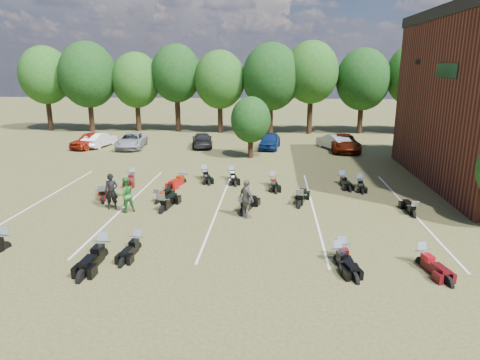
# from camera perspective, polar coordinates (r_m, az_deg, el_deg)

# --- Properties ---
(ground) EXTENTS (160.00, 160.00, 0.00)m
(ground) POSITION_cam_1_polar(r_m,az_deg,el_deg) (19.97, 4.71, -6.42)
(ground) COLOR brown
(ground) RESTS_ON ground
(car_0) EXTENTS (3.06, 4.54, 1.43)m
(car_0) POSITION_cam_1_polar(r_m,az_deg,el_deg) (41.32, -19.28, 5.05)
(car_0) COLOR maroon
(car_0) RESTS_ON ground
(car_1) EXTENTS (2.05, 4.16, 1.31)m
(car_1) POSITION_cam_1_polar(r_m,az_deg,el_deg) (41.70, -18.20, 5.14)
(car_1) COLOR silver
(car_1) RESTS_ON ground
(car_2) EXTENTS (2.84, 5.14, 1.36)m
(car_2) POSITION_cam_1_polar(r_m,az_deg,el_deg) (40.14, -14.28, 5.10)
(car_2) COLOR #979BA0
(car_2) RESTS_ON ground
(car_3) EXTENTS (2.56, 4.69, 1.29)m
(car_3) POSITION_cam_1_polar(r_m,az_deg,el_deg) (39.68, -5.06, 5.34)
(car_3) COLOR black
(car_3) RESTS_ON ground
(car_4) EXTENTS (2.11, 4.31, 1.42)m
(car_4) POSITION_cam_1_polar(r_m,az_deg,el_deg) (38.80, 3.98, 5.24)
(car_4) COLOR #0B1F53
(car_4) RESTS_ON ground
(car_5) EXTENTS (2.98, 4.40, 1.37)m
(car_5) POSITION_cam_1_polar(r_m,az_deg,el_deg) (39.34, 12.40, 5.03)
(car_5) COLOR #BBBBB6
(car_5) RESTS_ON ground
(car_6) EXTENTS (2.47, 5.24, 1.45)m
(car_6) POSITION_cam_1_polar(r_m,az_deg,el_deg) (38.69, 13.68, 4.85)
(car_6) COLOR #571505
(car_6) RESTS_ON ground
(car_7) EXTENTS (2.73, 5.45, 1.52)m
(car_7) POSITION_cam_1_polar(r_m,az_deg,el_deg) (41.43, 24.88, 4.58)
(car_7) COLOR #3F3E43
(car_7) RESTS_ON ground
(person_black) EXTENTS (0.76, 0.56, 1.90)m
(person_black) POSITION_cam_1_polar(r_m,az_deg,el_deg) (23.18, -16.77, -1.48)
(person_black) COLOR black
(person_black) RESTS_ON ground
(person_green) EXTENTS (1.13, 1.09, 1.84)m
(person_green) POSITION_cam_1_polar(r_m,az_deg,el_deg) (22.55, -15.00, -1.89)
(person_green) COLOR #296A28
(person_green) RESTS_ON ground
(person_grey) EXTENTS (1.07, 1.20, 1.95)m
(person_grey) POSITION_cam_1_polar(r_m,az_deg,el_deg) (20.92, 0.89, -2.53)
(person_grey) COLOR #5D5750
(person_grey) RESTS_ON ground
(motorcycle_1) EXTENTS (1.14, 2.43, 1.30)m
(motorcycle_1) POSITION_cam_1_polar(r_m,az_deg,el_deg) (20.21, -28.91, -8.09)
(motorcycle_1) COLOR black
(motorcycle_1) RESTS_ON ground
(motorcycle_2) EXTENTS (0.86, 2.53, 1.40)m
(motorcycle_2) POSITION_cam_1_polar(r_m,az_deg,el_deg) (17.87, -17.80, -9.81)
(motorcycle_2) COLOR black
(motorcycle_2) RESTS_ON ground
(motorcycle_3) EXTENTS (0.81, 2.09, 1.14)m
(motorcycle_3) POSITION_cam_1_polar(r_m,az_deg,el_deg) (18.23, -13.49, -8.98)
(motorcycle_3) COLOR black
(motorcycle_3) RESTS_ON ground
(motorcycle_4) EXTENTS (1.18, 2.21, 1.18)m
(motorcycle_4) POSITION_cam_1_polar(r_m,az_deg,el_deg) (17.08, 12.91, -10.63)
(motorcycle_4) COLOR black
(motorcycle_4) RESTS_ON ground
(motorcycle_5) EXTENTS (0.81, 2.17, 1.19)m
(motorcycle_5) POSITION_cam_1_polar(r_m,az_deg,el_deg) (17.45, 13.34, -10.08)
(motorcycle_5) COLOR black
(motorcycle_5) RESTS_ON ground
(motorcycle_6) EXTENTS (1.21, 2.26, 1.20)m
(motorcycle_6) POSITION_cam_1_polar(r_m,az_deg,el_deg) (17.85, 23.02, -10.35)
(motorcycle_6) COLOR #44090E
(motorcycle_6) RESTS_ON ground
(motorcycle_7) EXTENTS (1.50, 2.60, 1.38)m
(motorcycle_7) POSITION_cam_1_polar(r_m,az_deg,el_deg) (24.72, -17.75, -2.85)
(motorcycle_7) COLOR maroon
(motorcycle_7) RESTS_ON ground
(motorcycle_8) EXTENTS (1.10, 2.14, 1.14)m
(motorcycle_8) POSITION_cam_1_polar(r_m,az_deg,el_deg) (23.87, -10.87, -3.02)
(motorcycle_8) COLOR black
(motorcycle_8) RESTS_ON ground
(motorcycle_9) EXTENTS (1.13, 2.57, 1.38)m
(motorcycle_9) POSITION_cam_1_polar(r_m,az_deg,el_deg) (22.37, -10.28, -4.23)
(motorcycle_9) COLOR black
(motorcycle_9) RESTS_ON ground
(motorcycle_10) EXTENTS (1.32, 2.37, 1.26)m
(motorcycle_10) POSITION_cam_1_polar(r_m,az_deg,el_deg) (21.88, 0.59, -4.42)
(motorcycle_10) COLOR black
(motorcycle_10) RESTS_ON ground
(motorcycle_11) EXTENTS (1.35, 2.56, 1.36)m
(motorcycle_11) POSITION_cam_1_polar(r_m,az_deg,el_deg) (21.70, 0.39, -4.59)
(motorcycle_11) COLOR black
(motorcycle_11) RESTS_ON ground
(motorcycle_12) EXTENTS (1.26, 2.63, 1.41)m
(motorcycle_12) POSITION_cam_1_polar(r_m,az_deg,el_deg) (23.02, 7.92, -3.57)
(motorcycle_12) COLOR black
(motorcycle_12) RESTS_ON ground
(motorcycle_13) EXTENTS (0.68, 2.10, 1.17)m
(motorcycle_13) POSITION_cam_1_polar(r_m,az_deg,el_deg) (23.06, 22.07, -4.54)
(motorcycle_13) COLOR black
(motorcycle_13) RESTS_ON ground
(motorcycle_14) EXTENTS (1.05, 2.33, 1.25)m
(motorcycle_14) POSITION_cam_1_polar(r_m,az_deg,el_deg) (28.56, -14.10, -0.21)
(motorcycle_14) COLOR #510B0B
(motorcycle_14) RESTS_ON ground
(motorcycle_15) EXTENTS (1.35, 2.37, 1.26)m
(motorcycle_15) POSITION_cam_1_polar(r_m,az_deg,el_deg) (27.57, -7.58, -0.42)
(motorcycle_15) COLOR #9B0F0B
(motorcycle_15) RESTS_ON ground
(motorcycle_16) EXTENTS (1.39, 2.36, 1.25)m
(motorcycle_16) POSITION_cam_1_polar(r_m,az_deg,el_deg) (28.61, -4.76, 0.23)
(motorcycle_16) COLOR black
(motorcycle_16) RESTS_ON ground
(motorcycle_17) EXTENTS (0.97, 2.30, 1.25)m
(motorcycle_17) POSITION_cam_1_polar(r_m,az_deg,el_deg) (26.90, 4.35, -0.72)
(motorcycle_17) COLOR black
(motorcycle_17) RESTS_ON ground
(motorcycle_18) EXTENTS (1.19, 2.34, 1.25)m
(motorcycle_18) POSITION_cam_1_polar(r_m,az_deg,el_deg) (28.29, -1.09, 0.11)
(motorcycle_18) COLOR black
(motorcycle_18) RESTS_ON ground
(motorcycle_19) EXTENTS (0.98, 2.24, 1.21)m
(motorcycle_19) POSITION_cam_1_polar(r_m,az_deg,el_deg) (27.86, 13.40, -0.54)
(motorcycle_19) COLOR black
(motorcycle_19) RESTS_ON ground
(motorcycle_20) EXTENTS (0.75, 2.02, 1.11)m
(motorcycle_20) POSITION_cam_1_polar(r_m,az_deg,el_deg) (27.53, 15.59, -0.88)
(motorcycle_20) COLOR black
(motorcycle_20) RESTS_ON ground
(tree_line) EXTENTS (56.00, 6.00, 9.79)m
(tree_line) POSITION_cam_1_polar(r_m,az_deg,el_deg) (47.61, 3.61, 13.84)
(tree_line) COLOR black
(tree_line) RESTS_ON ground
(young_tree_midfield) EXTENTS (3.20, 3.20, 4.70)m
(young_tree_midfield) POSITION_cam_1_polar(r_m,az_deg,el_deg) (34.40, 1.44, 8.03)
(young_tree_midfield) COLOR black
(young_tree_midfield) RESTS_ON ground
(parking_lines) EXTENTS (20.10, 14.00, 0.01)m
(parking_lines) POSITION_cam_1_polar(r_m,az_deg,el_deg) (22.96, -2.82, -3.47)
(parking_lines) COLOR silver
(parking_lines) RESTS_ON ground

